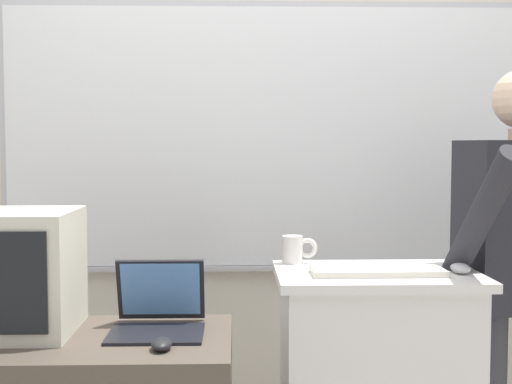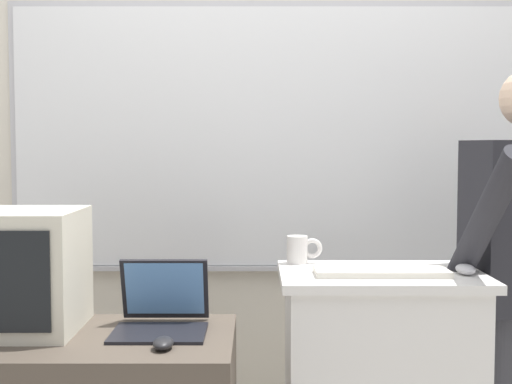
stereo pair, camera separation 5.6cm
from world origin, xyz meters
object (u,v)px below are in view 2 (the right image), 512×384
laptop (159,308)px  computer_mouse_by_keyboard (462,269)px  computer_mouse_by_laptop (160,343)px  crt_monitor (13,271)px  wireless_keyboard (378,272)px  coffee_mug (296,249)px

laptop → computer_mouse_by_keyboard: 0.99m
computer_mouse_by_laptop → crt_monitor: 0.57m
laptop → computer_mouse_by_keyboard: (0.98, 0.00, 0.12)m
wireless_keyboard → coffee_mug: bearing=137.9°
computer_mouse_by_laptop → computer_mouse_by_keyboard: 0.99m
computer_mouse_by_laptop → computer_mouse_by_keyboard: size_ratio=1.00×
computer_mouse_by_laptop → coffee_mug: (0.42, 0.46, 0.21)m
computer_mouse_by_keyboard → coffee_mug: coffee_mug is taller
computer_mouse_by_keyboard → computer_mouse_by_laptop: bearing=-165.4°
computer_mouse_by_laptop → laptop: bearing=98.0°
computer_mouse_by_laptop → crt_monitor: (-0.49, 0.21, 0.18)m
crt_monitor → coffee_mug: crt_monitor is taller
wireless_keyboard → computer_mouse_by_laptop: wireless_keyboard is taller
laptop → coffee_mug: coffee_mug is taller
laptop → computer_mouse_by_keyboard: size_ratio=3.14×
coffee_mug → crt_monitor: bearing=-164.8°
laptop → crt_monitor: size_ratio=0.79×
computer_mouse_by_laptop → crt_monitor: size_ratio=0.25×
laptop → coffee_mug: size_ratio=2.51×
laptop → coffee_mug: 0.53m
wireless_keyboard → crt_monitor: bearing=-178.9°
computer_mouse_by_keyboard → crt_monitor: 1.44m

